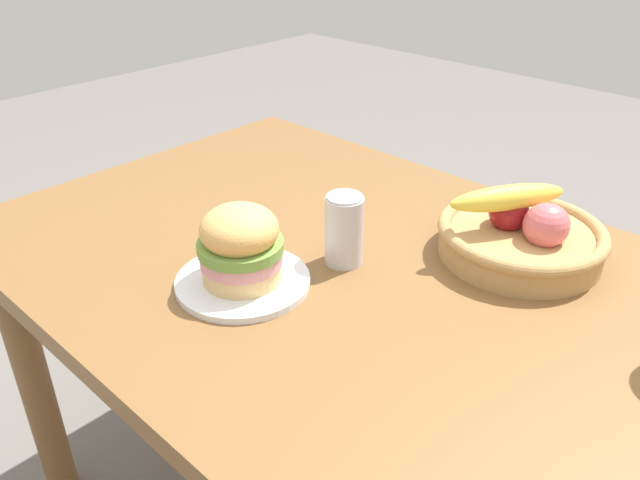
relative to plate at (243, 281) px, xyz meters
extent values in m
cube|color=brown|center=(0.10, 0.17, -0.03)|extent=(1.40, 0.90, 0.04)
cylinder|color=brown|center=(-0.52, -0.20, -0.40)|extent=(0.07, 0.07, 0.71)
cylinder|color=brown|center=(-0.52, 0.54, -0.40)|extent=(0.07, 0.07, 0.71)
cylinder|color=white|center=(0.00, 0.00, 0.00)|extent=(0.22, 0.22, 0.01)
cylinder|color=#E5BC75|center=(0.00, 0.00, 0.02)|extent=(0.13, 0.13, 0.03)
cylinder|color=pink|center=(0.00, 0.00, 0.05)|extent=(0.13, 0.13, 0.02)
cylinder|color=olive|center=(0.00, 0.00, 0.07)|extent=(0.14, 0.14, 0.02)
ellipsoid|color=#EAAD5D|center=(0.00, 0.00, 0.10)|extent=(0.13, 0.13, 0.08)
cylinder|color=silver|center=(0.07, 0.17, 0.05)|extent=(0.07, 0.07, 0.12)
cylinder|color=silver|center=(0.07, 0.17, 0.12)|extent=(0.06, 0.06, 0.00)
cylinder|color=tan|center=(0.28, 0.40, 0.02)|extent=(0.28, 0.28, 0.05)
torus|color=tan|center=(0.28, 0.40, 0.04)|extent=(0.29, 0.29, 0.02)
sphere|color=#D16066|center=(0.32, 0.39, 0.07)|extent=(0.08, 0.08, 0.08)
sphere|color=maroon|center=(0.25, 0.40, 0.07)|extent=(0.07, 0.07, 0.07)
ellipsoid|color=yellow|center=(0.25, 0.38, 0.10)|extent=(0.16, 0.21, 0.06)
camera|label=1|loc=(0.69, -0.55, 0.57)|focal=35.59mm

